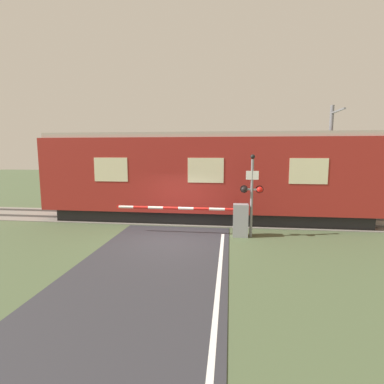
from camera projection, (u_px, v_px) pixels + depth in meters
The scene contains 6 objects.
ground_plane at pixel (170, 240), 11.66m from camera, with size 80.00×80.00×0.00m, color #475638.
track_bed at pixel (184, 218), 15.31m from camera, with size 36.00×3.20×0.13m.
train at pixel (208, 176), 14.87m from camera, with size 15.99×3.14×4.29m.
crossing_barrier at pixel (231, 218), 12.08m from camera, with size 5.48×0.44×1.32m.
signal_post at pixel (252, 191), 11.81m from camera, with size 0.91×0.26×3.30m.
catenary_pole at pixel (330, 158), 16.00m from camera, with size 0.20×1.90×5.82m.
Camera 1 is at (2.28, -11.09, 3.43)m, focal length 28.00 mm.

